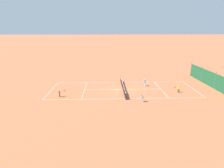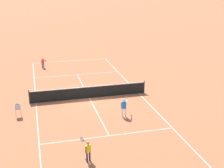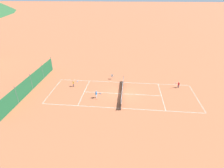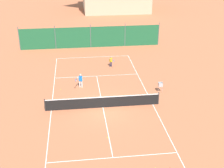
# 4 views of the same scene
# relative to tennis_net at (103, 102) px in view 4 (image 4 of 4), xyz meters

# --- Properties ---
(ground_plane) EXTENTS (600.00, 600.00, 0.00)m
(ground_plane) POSITION_rel_tennis_net_xyz_m (0.00, 0.00, -0.50)
(ground_plane) COLOR #B7603D
(court_line_markings) EXTENTS (8.25, 23.85, 0.01)m
(court_line_markings) POSITION_rel_tennis_net_xyz_m (0.00, 0.00, -0.50)
(court_line_markings) COLOR white
(court_line_markings) RESTS_ON ground
(tennis_net) EXTENTS (9.18, 0.08, 1.06)m
(tennis_net) POSITION_rel_tennis_net_xyz_m (0.00, 0.00, 0.00)
(tennis_net) COLOR #2D2D2D
(tennis_net) RESTS_ON ground
(windscreen_fence_far) EXTENTS (17.28, 0.08, 2.90)m
(windscreen_fence_far) POSITION_rel_tennis_net_xyz_m (-0.00, 15.50, 0.81)
(windscreen_fence_far) COLOR #1E6038
(windscreen_fence_far) RESTS_ON ground
(player_far_baseline) EXTENTS (0.69, 1.01, 1.32)m
(player_far_baseline) POSITION_rel_tennis_net_xyz_m (-1.65, 3.99, 0.27)
(player_far_baseline) COLOR white
(player_far_baseline) RESTS_ON ground
(player_far_service) EXTENTS (0.44, 0.99, 1.13)m
(player_far_service) POSITION_rel_tennis_net_xyz_m (1.71, 8.72, 0.16)
(player_far_service) COLOR #23284C
(player_far_service) RESTS_ON ground
(tennis_ball_by_net_right) EXTENTS (0.07, 0.07, 0.07)m
(tennis_ball_by_net_right) POSITION_rel_tennis_net_xyz_m (-0.09, -4.24, -0.47)
(tennis_ball_by_net_right) COLOR #CCE033
(tennis_ball_by_net_right) RESTS_ON ground
(tennis_ball_mid_court) EXTENTS (0.07, 0.07, 0.07)m
(tennis_ball_mid_court) POSITION_rel_tennis_net_xyz_m (-3.46, 3.76, -0.47)
(tennis_ball_mid_court) COLOR #CCE033
(tennis_ball_mid_court) RESTS_ON ground
(tennis_ball_alley_left) EXTENTS (0.07, 0.07, 0.07)m
(tennis_ball_alley_left) POSITION_rel_tennis_net_xyz_m (2.37, -7.73, -0.47)
(tennis_ball_alley_left) COLOR #CCE033
(tennis_ball_alley_left) RESTS_ON ground
(ball_hopper) EXTENTS (0.36, 0.36, 0.89)m
(ball_hopper) POSITION_rel_tennis_net_xyz_m (5.30, 2.21, 0.15)
(ball_hopper) COLOR #B7B7BC
(ball_hopper) RESTS_ON ground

